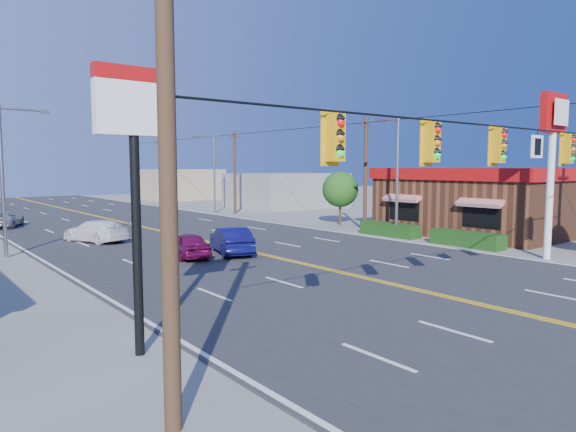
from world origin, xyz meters
TOP-DOWN VIEW (x-y plane):
  - ground at (0.00, 0.00)m, footprint 160.00×160.00m
  - road at (0.00, 20.00)m, footprint 20.00×120.00m
  - signal_span at (-0.12, 0.00)m, footprint 24.32×0.34m
  - kfc at (19.90, 12.00)m, footprint 16.30×12.40m
  - kfc_pylon at (11.00, 4.00)m, footprint 2.20×0.36m
  - pizza_hut_sign at (-11.00, 4.00)m, footprint 1.90×0.30m
  - streetlight_se at (10.79, 14.00)m, footprint 2.55×0.25m
  - streetlight_ne at (10.79, 38.00)m, footprint 2.55×0.25m
  - streetlight_sw at (-10.79, 22.00)m, footprint 2.55×0.25m
  - utility_pole_near at (12.20, 18.00)m, footprint 0.28×0.28m
  - utility_pole_mid at (12.20, 36.00)m, footprint 0.28×0.28m
  - utility_pole_far at (12.20, 54.00)m, footprint 0.28×0.28m
  - tree_kfc_rear at (13.50, 22.00)m, footprint 2.94×2.94m
  - bld_east_mid at (22.00, 40.00)m, footprint 12.00×10.00m
  - bld_east_far at (19.00, 62.00)m, footprint 10.00×10.00m
  - car_magenta at (-3.60, 15.77)m, footprint 2.17×4.09m
  - car_blue at (-1.20, 15.30)m, footprint 2.89×4.71m
  - car_white at (-5.54, 24.46)m, footprint 3.40×5.12m
  - car_silver at (-8.59, 36.90)m, footprint 3.73×4.99m

SIDE VIEW (x-z plane):
  - ground at x=0.00m, z-range 0.00..0.00m
  - road at x=0.00m, z-range 0.00..0.06m
  - car_silver at x=-8.59m, z-range 0.00..1.26m
  - car_magenta at x=-3.60m, z-range 0.00..1.32m
  - car_white at x=-5.54m, z-range 0.00..1.38m
  - car_blue at x=-1.20m, z-range 0.00..1.46m
  - bld_east_mid at x=22.00m, z-range 0.00..4.00m
  - bld_east_far at x=19.00m, z-range 0.00..4.40m
  - kfc at x=19.90m, z-range 0.03..4.73m
  - tree_kfc_rear at x=13.50m, z-range 0.73..5.14m
  - utility_pole_near at x=12.20m, z-range 0.00..8.40m
  - utility_pole_mid at x=12.20m, z-range 0.00..8.40m
  - utility_pole_far at x=12.20m, z-range 0.00..8.40m
  - streetlight_se at x=10.79m, z-range 0.51..8.51m
  - streetlight_ne at x=10.79m, z-range 0.51..8.51m
  - streetlight_sw at x=-10.79m, z-range 0.51..8.51m
  - signal_span at x=-0.12m, z-range 0.39..9.39m
  - pizza_hut_sign at x=-11.00m, z-range 1.76..8.61m
  - kfc_pylon at x=11.00m, z-range 1.79..10.29m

